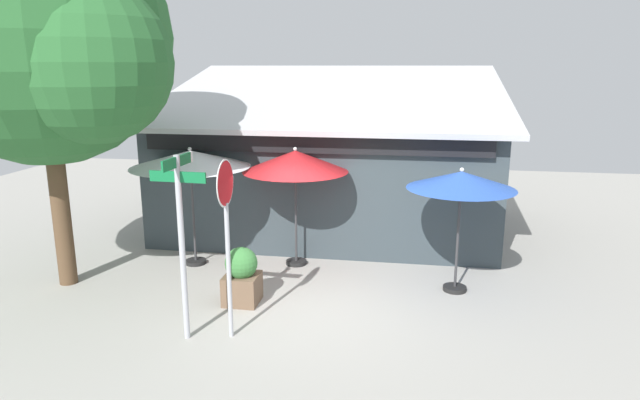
{
  "coord_description": "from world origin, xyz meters",
  "views": [
    {
      "loc": [
        1.58,
        -9.05,
        4.12
      ],
      "look_at": [
        -0.14,
        1.2,
        1.6
      ],
      "focal_mm": 31.13,
      "sensor_mm": 36.0,
      "label": 1
    }
  ],
  "objects_px": {
    "shade_tree": "(49,41)",
    "patio_umbrella_royal_blue_right": "(461,182)",
    "stop_sign": "(227,218)",
    "sidewalk_planter": "(242,276)",
    "street_sign_post": "(181,228)",
    "patio_umbrella_crimson_center": "(295,162)",
    "patio_umbrella_ivory_left": "(190,160)"
  },
  "relations": [
    {
      "from": "stop_sign",
      "to": "patio_umbrella_crimson_center",
      "type": "height_order",
      "value": "stop_sign"
    },
    {
      "from": "shade_tree",
      "to": "sidewalk_planter",
      "type": "height_order",
      "value": "shade_tree"
    },
    {
      "from": "shade_tree",
      "to": "sidewalk_planter",
      "type": "relative_size",
      "value": 6.71
    },
    {
      "from": "patio_umbrella_royal_blue_right",
      "to": "shade_tree",
      "type": "height_order",
      "value": "shade_tree"
    },
    {
      "from": "patio_umbrella_royal_blue_right",
      "to": "street_sign_post",
      "type": "bearing_deg",
      "value": -148.52
    },
    {
      "from": "sidewalk_planter",
      "to": "patio_umbrella_royal_blue_right",
      "type": "bearing_deg",
      "value": 17.38
    },
    {
      "from": "patio_umbrella_royal_blue_right",
      "to": "shade_tree",
      "type": "bearing_deg",
      "value": -172.45
    },
    {
      "from": "sidewalk_planter",
      "to": "shade_tree",
      "type": "bearing_deg",
      "value": 176.11
    },
    {
      "from": "shade_tree",
      "to": "sidewalk_planter",
      "type": "bearing_deg",
      "value": -3.89
    },
    {
      "from": "stop_sign",
      "to": "patio_umbrella_crimson_center",
      "type": "distance_m",
      "value": 3.38
    },
    {
      "from": "patio_umbrella_crimson_center",
      "to": "patio_umbrella_royal_blue_right",
      "type": "height_order",
      "value": "patio_umbrella_crimson_center"
    },
    {
      "from": "street_sign_post",
      "to": "stop_sign",
      "type": "distance_m",
      "value": 0.69
    },
    {
      "from": "patio_umbrella_crimson_center",
      "to": "patio_umbrella_royal_blue_right",
      "type": "bearing_deg",
      "value": -15.64
    },
    {
      "from": "street_sign_post",
      "to": "patio_umbrella_crimson_center",
      "type": "distance_m",
      "value": 3.67
    },
    {
      "from": "shade_tree",
      "to": "sidewalk_planter",
      "type": "distance_m",
      "value": 5.29
    },
    {
      "from": "street_sign_post",
      "to": "shade_tree",
      "type": "relative_size",
      "value": 0.42
    },
    {
      "from": "patio_umbrella_ivory_left",
      "to": "patio_umbrella_crimson_center",
      "type": "height_order",
      "value": "patio_umbrella_crimson_center"
    },
    {
      "from": "sidewalk_planter",
      "to": "patio_umbrella_crimson_center",
      "type": "bearing_deg",
      "value": 75.43
    },
    {
      "from": "shade_tree",
      "to": "patio_umbrella_royal_blue_right",
      "type": "bearing_deg",
      "value": 7.55
    },
    {
      "from": "sidewalk_planter",
      "to": "stop_sign",
      "type": "bearing_deg",
      "value": -80.61
    },
    {
      "from": "patio_umbrella_ivory_left",
      "to": "patio_umbrella_crimson_center",
      "type": "xyz_separation_m",
      "value": [
        2.13,
        0.33,
        -0.04
      ]
    },
    {
      "from": "street_sign_post",
      "to": "patio_umbrella_crimson_center",
      "type": "relative_size",
      "value": 1.14
    },
    {
      "from": "sidewalk_planter",
      "to": "street_sign_post",
      "type": "bearing_deg",
      "value": -107.8
    },
    {
      "from": "patio_umbrella_ivory_left",
      "to": "sidewalk_planter",
      "type": "relative_size",
      "value": 2.44
    },
    {
      "from": "stop_sign",
      "to": "patio_umbrella_crimson_center",
      "type": "xyz_separation_m",
      "value": [
        0.34,
        3.35,
        0.28
      ]
    },
    {
      "from": "stop_sign",
      "to": "shade_tree",
      "type": "relative_size",
      "value": 0.41
    },
    {
      "from": "patio_umbrella_ivory_left",
      "to": "shade_tree",
      "type": "bearing_deg",
      "value": -139.9
    },
    {
      "from": "street_sign_post",
      "to": "patio_umbrella_royal_blue_right",
      "type": "xyz_separation_m",
      "value": [
        4.24,
        2.59,
        0.32
      ]
    },
    {
      "from": "shade_tree",
      "to": "stop_sign",
      "type": "bearing_deg",
      "value": -22.36
    },
    {
      "from": "patio_umbrella_ivory_left",
      "to": "shade_tree",
      "type": "distance_m",
      "value": 3.3
    },
    {
      "from": "patio_umbrella_ivory_left",
      "to": "patio_umbrella_crimson_center",
      "type": "relative_size",
      "value": 1.0
    },
    {
      "from": "stop_sign",
      "to": "patio_umbrella_royal_blue_right",
      "type": "bearing_deg",
      "value": 34.3
    }
  ]
}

